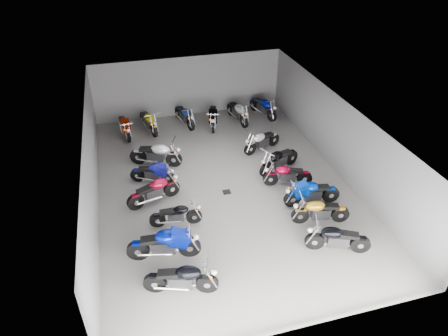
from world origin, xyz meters
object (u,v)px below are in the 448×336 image
Objects in this scene: drain_grate at (227,192)px; motorcycle_left_a at (182,279)px; motorcycle_back_a at (125,126)px; motorcycle_right_e at (279,160)px; motorcycle_left_e at (153,173)px; motorcycle_left_f at (156,154)px; motorcycle_back_e at (238,112)px; motorcycle_right_c at (311,193)px; motorcycle_back_c at (185,115)px; motorcycle_left_d at (154,191)px; motorcycle_back_f at (263,107)px; motorcycle_left_b at (165,244)px; motorcycle_left_c at (176,215)px; motorcycle_right_f at (262,141)px; motorcycle_right_a at (337,239)px; motorcycle_back_d at (213,116)px; motorcycle_back_b at (149,121)px; motorcycle_right_b at (320,211)px.

motorcycle_left_a reaches higher than drain_grate.
drain_grate is at bearing 113.67° from motorcycle_back_a.
motorcycle_right_e reaches higher than motorcycle_back_a.
motorcycle_left_f is at bearing -169.97° from motorcycle_left_e.
motorcycle_back_e reaches higher than motorcycle_left_e.
drain_grate is 3.35m from motorcycle_right_c.
motorcycle_right_c is 8.57m from motorcycle_back_c.
motorcycle_left_a is 1.03× the size of motorcycle_left_d.
motorcycle_back_c is 0.98× the size of motorcycle_back_f.
motorcycle_left_b is at bearing 86.91° from motorcycle_back_a.
motorcycle_left_c is at bearing 2.72° from motorcycle_left_d.
motorcycle_right_f is 0.86× the size of motorcycle_back_e.
motorcycle_right_e reaches higher than motorcycle_right_a.
drain_grate is at bearing 59.90° from motorcycle_back_e.
motorcycle_back_d is (0.87, 5.78, 0.54)m from drain_grate.
motorcycle_right_e is at bearing 106.31° from motorcycle_back_c.
motorcycle_back_c is (3.09, 0.38, 0.01)m from motorcycle_back_a.
motorcycle_back_d reaches higher than motorcycle_back_b.
motorcycle_back_c is at bearing 171.20° from motorcycle_back_b.
motorcycle_back_a is (-1.02, 10.30, -0.02)m from motorcycle_left_a.
drain_grate is 3.15m from motorcycle_left_e.
motorcycle_left_d reaches higher than motorcycle_right_f.
motorcycle_left_b is 1.08× the size of motorcycle_right_c.
motorcycle_right_f is (2.46, 2.75, 0.49)m from drain_grate.
motorcycle_back_d reaches higher than drain_grate.
motorcycle_left_e is at bearing 65.24° from motorcycle_right_a.
motorcycle_right_f is 5.92m from motorcycle_back_b.
drain_grate is 0.15× the size of motorcycle_back_a.
motorcycle_left_e is at bearing 9.96° from motorcycle_left_f.
motorcycle_left_e is 6.42m from motorcycle_right_c.
motorcycle_left_d is at bearing 70.89° from motorcycle_back_d.
motorcycle_left_f is at bearing 46.01° from motorcycle_right_e.
motorcycle_back_b is (0.33, 4.64, 0.08)m from motorcycle_left_e.
motorcycle_back_c is (2.32, 6.15, 0.00)m from motorcycle_left_d.
motorcycle_left_a is at bearing 41.82° from motorcycle_back_f.
motorcycle_back_d is at bearing 128.25° from motorcycle_left_d.
motorcycle_left_f is (0.30, 1.29, 0.10)m from motorcycle_left_e.
motorcycle_left_f reaches higher than drain_grate.
motorcycle_left_b is 1.08× the size of motorcycle_left_f.
motorcycle_right_e is 4.99m from motorcycle_back_e.
motorcycle_back_d is at bearing 5.86° from motorcycle_right_f.
motorcycle_back_f is at bearing 5.30° from motorcycle_right_b.
drain_grate is 2.70m from motorcycle_left_c.
motorcycle_left_b is at bearing 80.86° from motorcycle_back_d.
motorcycle_back_a is (-0.87, 4.43, 0.06)m from motorcycle_left_e.
motorcycle_back_a is 5.87m from motorcycle_back_e.
motorcycle_left_f is 1.12× the size of motorcycle_right_f.
motorcycle_right_e is at bearing 107.66° from motorcycle_left_e.
motorcycle_left_f reaches higher than motorcycle_left_c.
motorcycle_left_a is at bearing 20.86° from motorcycle_left_b.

